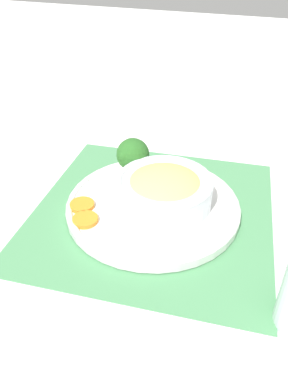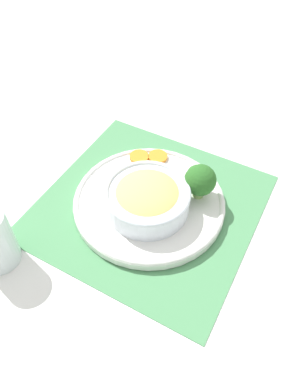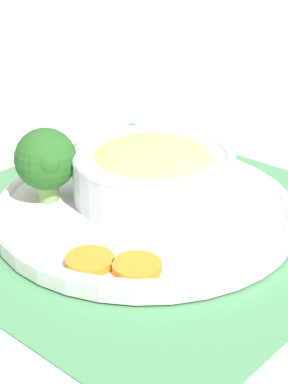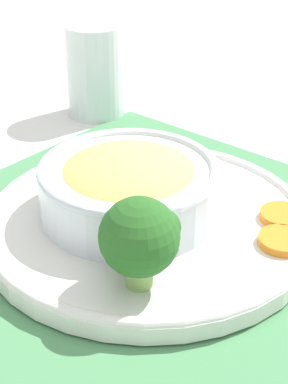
% 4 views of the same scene
% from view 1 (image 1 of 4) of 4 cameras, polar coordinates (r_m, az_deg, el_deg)
% --- Properties ---
extents(ground_plane, '(4.00, 4.00, 0.00)m').
position_cam_1_polar(ground_plane, '(0.69, 1.35, -2.97)').
color(ground_plane, white).
extents(placemat, '(0.48, 0.47, 0.00)m').
position_cam_1_polar(placemat, '(0.69, 1.35, -2.84)').
color(placemat, '#4C8C59').
rests_on(placemat, ground_plane).
extents(plate, '(0.31, 0.31, 0.02)m').
position_cam_1_polar(plate, '(0.68, 1.37, -1.96)').
color(plate, white).
rests_on(plate, placemat).
extents(bowl, '(0.17, 0.17, 0.06)m').
position_cam_1_polar(bowl, '(0.66, 3.14, 0.54)').
color(bowl, silver).
rests_on(bowl, plate).
extents(broccoli_floret, '(0.06, 0.06, 0.08)m').
position_cam_1_polar(broccoli_floret, '(0.74, -1.73, 5.67)').
color(broccoli_floret, '#84AD5B').
rests_on(broccoli_floret, plate).
extents(carrot_slice_near, '(0.04, 0.04, 0.01)m').
position_cam_1_polar(carrot_slice_near, '(0.68, -9.42, -1.97)').
color(carrot_slice_near, orange).
rests_on(carrot_slice_near, plate).
extents(carrot_slice_middle, '(0.04, 0.04, 0.01)m').
position_cam_1_polar(carrot_slice_middle, '(0.64, -8.94, -4.19)').
color(carrot_slice_middle, orange).
rests_on(carrot_slice_middle, plate).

